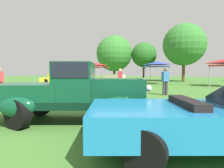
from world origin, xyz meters
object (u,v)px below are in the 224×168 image
at_px(spectator_far_side, 165,80).
at_px(canopy_tent_left_field, 95,65).
at_px(feature_pickup_truck, 73,92).
at_px(canopy_tent_center_field, 157,64).
at_px(show_car_yellow, 58,79).
at_px(canopy_tent_right_field, 224,62).
at_px(neighbor_convertible, 216,119).
at_px(show_car_cream, 115,81).
at_px(spectator_near_truck, 120,79).
at_px(spectator_by_row, 0,81).

relative_size(spectator_far_side, canopy_tent_left_field, 0.58).
relative_size(feature_pickup_truck, canopy_tent_center_field, 1.64).
xyz_separation_m(canopy_tent_left_field, canopy_tent_center_field, (8.19, 0.97, -0.00)).
xyz_separation_m(spectator_far_side, canopy_tent_left_field, (-11.16, 9.30, 1.51)).
bearing_deg(show_car_yellow, canopy_tent_right_field, 16.50).
bearing_deg(spectator_far_side, neighbor_convertible, -72.60).
bearing_deg(show_car_cream, show_car_yellow, 179.15).
xyz_separation_m(neighbor_convertible, show_car_cream, (-8.15, 12.36, 0.02)).
bearing_deg(neighbor_convertible, spectator_far_side, 107.40).
xyz_separation_m(feature_pickup_truck, spectator_near_truck, (-2.23, 8.08, 0.05)).
relative_size(show_car_cream, spectator_far_side, 2.41).
bearing_deg(spectator_by_row, feature_pickup_truck, -17.08).
bearing_deg(show_car_yellow, feature_pickup_truck, -44.77).
height_order(neighbor_convertible, canopy_tent_left_field, canopy_tent_left_field).
xyz_separation_m(spectator_by_row, canopy_tent_center_field, (5.43, 15.41, 1.51)).
bearing_deg(neighbor_convertible, canopy_tent_center_field, 106.67).
bearing_deg(show_car_yellow, spectator_by_row, -63.31).
relative_size(feature_pickup_truck, spectator_near_truck, 2.63).
bearing_deg(spectator_by_row, canopy_tent_center_field, 70.60).
height_order(canopy_tent_center_field, canopy_tent_right_field, same).
xyz_separation_m(spectator_near_truck, spectator_by_row, (-5.00, -5.85, 0.00)).
relative_size(spectator_far_side, canopy_tent_right_field, 0.60).
distance_m(neighbor_convertible, spectator_by_row, 11.13).
bearing_deg(canopy_tent_left_field, canopy_tent_right_field, 1.98).
height_order(spectator_near_truck, spectator_far_side, same).
distance_m(show_car_cream, spectator_near_truck, 4.57).
height_order(show_car_cream, spectator_near_truck, spectator_near_truck).
distance_m(spectator_near_truck, canopy_tent_center_field, 9.69).
bearing_deg(show_car_cream, feature_pickup_truck, -69.15).
distance_m(neighbor_convertible, spectator_near_truck, 10.27).
height_order(show_car_yellow, canopy_tent_right_field, canopy_tent_right_field).
xyz_separation_m(show_car_yellow, canopy_tent_right_field, (17.16, 5.09, 1.82)).
bearing_deg(show_car_cream, spectator_by_row, -105.28).
height_order(spectator_near_truck, canopy_tent_center_field, canopy_tent_center_field).
height_order(show_car_yellow, canopy_tent_left_field, canopy_tent_left_field).
relative_size(neighbor_convertible, canopy_tent_left_field, 1.61).
height_order(neighbor_convertible, show_car_cream, neighbor_convertible).
height_order(show_car_cream, canopy_tent_center_field, canopy_tent_center_field).
distance_m(neighbor_convertible, show_car_yellow, 20.12).
bearing_deg(canopy_tent_center_field, show_car_cream, -116.03).
distance_m(canopy_tent_left_field, canopy_tent_center_field, 8.25).
xyz_separation_m(feature_pickup_truck, canopy_tent_center_field, (-1.81, 17.64, 1.56)).
bearing_deg(canopy_tent_right_field, spectator_far_side, -111.15).
height_order(spectator_by_row, canopy_tent_center_field, canopy_tent_center_field).
distance_m(show_car_yellow, spectator_far_side, 14.18).
bearing_deg(spectator_far_side, spectator_near_truck, 168.21).
relative_size(show_car_cream, spectator_by_row, 2.41).
distance_m(feature_pickup_truck, canopy_tent_left_field, 19.50).
distance_m(spectator_near_truck, canopy_tent_right_field, 11.71).
relative_size(feature_pickup_truck, canopy_tent_right_field, 1.58).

